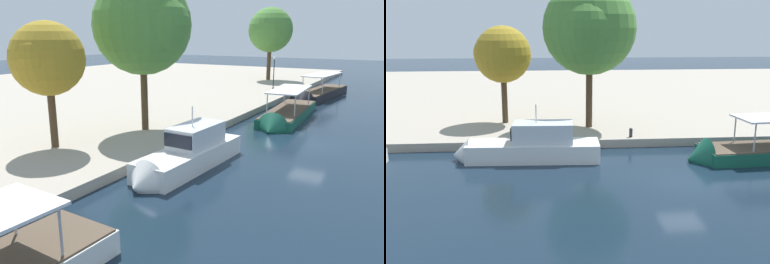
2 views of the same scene
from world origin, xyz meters
The scene contains 6 objects.
ground_plane centered at (0.00, 0.00, 0.00)m, with size 220.00×220.00×0.00m, color #142333.
dock_promenade centered at (0.00, 35.24, 0.33)m, with size 120.00×55.00×0.65m, color #A39989.
motor_yacht_1 centered at (-9.30, 5.26, 0.74)m, with size 10.06×3.01×4.70m.
mooring_bollard_2 centered at (-1.41, 8.41, 1.04)m, with size 0.28×0.28×0.73m.
tree_0 centered at (-11.62, 14.59, 6.73)m, with size 4.87×4.91×8.42m.
tree_1 centered at (-4.32, 12.04, 8.93)m, with size 7.61×7.89×12.01m.
Camera 2 is at (-8.08, -23.04, 8.79)m, focal length 39.96 mm.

